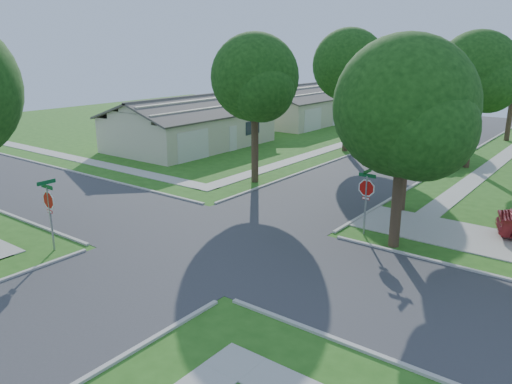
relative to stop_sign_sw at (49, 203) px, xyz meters
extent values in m
plane|color=#2A5D19|center=(4.70, 4.70, -2.03)|extent=(100.00, 100.00, 0.00)
cube|color=#333335|center=(4.70, 4.70, -2.03)|extent=(7.00, 100.00, 0.02)
cube|color=#9E9B91|center=(10.80, 30.70, -2.01)|extent=(1.20, 40.00, 0.04)
cube|color=#9E9B91|center=(-1.40, 30.70, -2.01)|extent=(1.20, 40.00, 0.04)
cube|color=#9E9B91|center=(12.60, 11.80, -2.01)|extent=(8.80, 3.60, 0.05)
cube|color=gray|center=(0.00, 0.00, -0.68)|extent=(0.06, 0.06, 2.70)
cylinder|color=white|center=(0.00, 0.00, 0.12)|extent=(1.05, 0.02, 1.05)
cylinder|color=#B8110C|center=(0.00, 0.00, 0.12)|extent=(0.90, 0.03, 0.90)
cube|color=#B8110C|center=(0.00, 0.00, -0.35)|extent=(0.34, 0.03, 0.12)
cube|color=white|center=(0.00, 0.00, -0.35)|extent=(0.30, 0.03, 0.08)
cube|color=#0C5426|center=(0.00, 0.00, 0.69)|extent=(0.80, 0.02, 0.16)
cube|color=#0C5426|center=(0.00, 0.00, 0.87)|extent=(0.02, 0.80, 0.16)
cube|color=gray|center=(9.40, 9.40, -0.68)|extent=(0.06, 0.06, 2.70)
cylinder|color=white|center=(9.40, 9.40, 0.12)|extent=(1.05, 0.02, 1.05)
cylinder|color=#B8110C|center=(9.40, 9.40, 0.12)|extent=(0.90, 0.03, 0.90)
cube|color=#B8110C|center=(9.40, 9.40, -0.35)|extent=(0.34, 0.03, 0.12)
cube|color=white|center=(9.40, 9.40, -0.35)|extent=(0.30, 0.03, 0.08)
cube|color=#0C5426|center=(9.40, 9.40, 0.69)|extent=(0.80, 0.02, 0.16)
cube|color=#0C5426|center=(9.40, 9.40, 0.87)|extent=(0.02, 0.80, 0.16)
cylinder|color=#38281C|center=(9.40, 13.70, -0.05)|extent=(0.44, 0.44, 3.95)
sphere|color=#11350D|center=(9.40, 13.70, 3.85)|extent=(4.80, 4.80, 4.80)
sphere|color=#11350D|center=(10.24, 13.22, 3.25)|extent=(3.46, 3.46, 3.46)
sphere|color=#11350D|center=(8.68, 14.30, 3.37)|extent=(3.26, 3.26, 3.26)
cylinder|color=#38281C|center=(9.40, 25.70, 0.12)|extent=(0.44, 0.44, 4.30)
sphere|color=#11350D|center=(9.40, 25.70, 4.48)|extent=(5.40, 5.40, 5.40)
sphere|color=#11350D|center=(10.35, 25.16, 3.81)|extent=(3.89, 3.89, 3.89)
sphere|color=#11350D|center=(8.59, 26.38, 3.94)|extent=(3.67, 3.67, 3.67)
cylinder|color=#38281C|center=(9.40, 38.70, 0.07)|extent=(0.44, 0.44, 4.20)
sphere|color=#11350D|center=(8.65, 39.33, 3.69)|extent=(3.40, 3.40, 3.40)
cylinder|color=#38281C|center=(0.00, 13.70, 0.09)|extent=(0.44, 0.44, 4.25)
sphere|color=#11350D|center=(0.00, 13.70, 4.34)|extent=(5.20, 5.20, 5.20)
sphere|color=#11350D|center=(0.91, 13.18, 3.69)|extent=(3.74, 3.74, 3.74)
sphere|color=#11350D|center=(-0.78, 14.35, 3.82)|extent=(3.54, 3.54, 3.54)
cylinder|color=#38281C|center=(0.00, 25.70, 0.19)|extent=(0.44, 0.44, 4.44)
sphere|color=#11350D|center=(0.00, 25.70, 4.73)|extent=(5.60, 5.60, 5.60)
sphere|color=#11350D|center=(0.98, 25.14, 4.03)|extent=(4.03, 4.03, 4.03)
sphere|color=#11350D|center=(-0.84, 26.40, 4.17)|extent=(3.81, 3.81, 3.81)
cylinder|color=#38281C|center=(0.00, 38.70, -0.08)|extent=(0.44, 0.44, 3.90)
sphere|color=#11350D|center=(0.00, 38.70, 3.70)|extent=(4.60, 4.60, 4.60)
sphere|color=#11350D|center=(0.80, 38.24, 3.13)|extent=(3.31, 3.31, 3.31)
sphere|color=#11350D|center=(-0.69, 39.28, 3.24)|extent=(3.13, 3.13, 3.13)
cylinder|color=#38281C|center=(11.00, 8.90, -0.26)|extent=(0.44, 0.44, 3.54)
sphere|color=#11350D|center=(11.00, 8.90, 3.83)|extent=(5.60, 5.60, 5.60)
sphere|color=#11350D|center=(11.98, 8.34, 3.13)|extent=(4.03, 4.03, 4.03)
sphere|color=#11350D|center=(10.16, 9.60, 3.27)|extent=(3.81, 3.81, 3.81)
cube|color=beige|center=(-11.30, 19.70, -0.63)|extent=(8.00, 13.00, 2.80)
cube|color=#48443E|center=(-9.30, 19.70, 1.42)|extent=(4.42, 13.60, 1.56)
cube|color=#48443E|center=(-13.30, 19.70, 1.42)|extent=(4.42, 13.60, 1.56)
cube|color=silver|center=(-7.27, 15.80, -0.93)|extent=(0.06, 3.20, 2.20)
cube|color=silver|center=(-7.27, 20.35, -1.03)|extent=(0.06, 0.90, 2.00)
cube|color=#1E2633|center=(-7.27, 22.95, -0.48)|extent=(0.06, 1.80, 1.10)
cube|color=beige|center=(-11.30, 36.70, -0.63)|extent=(8.00, 13.00, 2.80)
cube|color=#48443E|center=(-9.30, 36.70, 1.42)|extent=(4.42, 13.60, 1.56)
cube|color=#48443E|center=(-13.30, 36.70, 1.42)|extent=(4.42, 13.60, 1.56)
cube|color=silver|center=(-7.27, 32.80, -0.93)|extent=(0.06, 3.20, 2.20)
cube|color=silver|center=(-7.27, 37.35, -1.03)|extent=(0.06, 0.90, 2.00)
cube|color=#1E2633|center=(-7.27, 39.95, -0.48)|extent=(0.06, 1.80, 1.10)
imported|color=black|center=(7.90, 25.00, -1.34)|extent=(1.74, 4.08, 1.37)
imported|color=black|center=(3.50, 46.24, -1.41)|extent=(2.12, 4.42, 1.24)
camera|label=1|loc=(18.18, -10.21, 6.03)|focal=35.00mm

